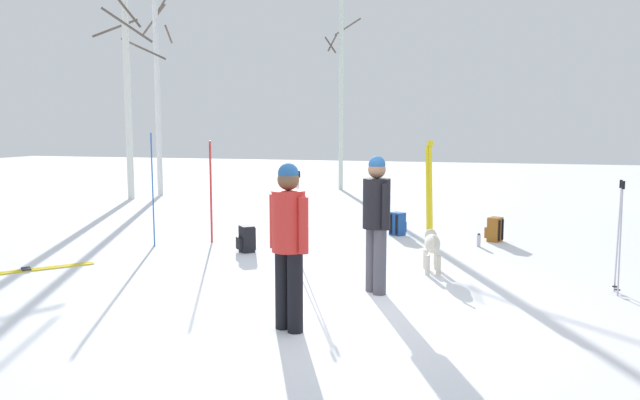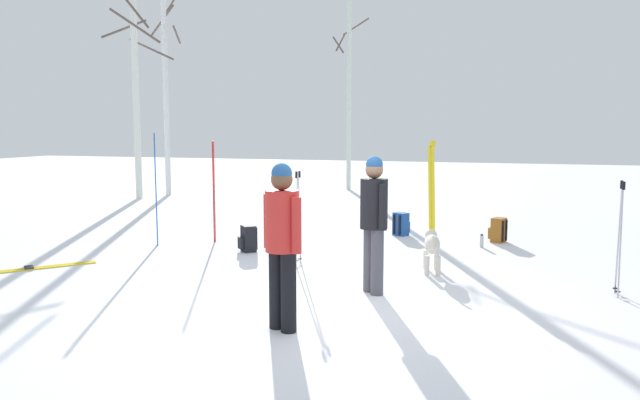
{
  "view_description": "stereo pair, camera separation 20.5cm",
  "coord_description": "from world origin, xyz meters",
  "px_view_note": "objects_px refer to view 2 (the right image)",
  "views": [
    {
      "loc": [
        1.8,
        -6.63,
        2.07
      ],
      "look_at": [
        -0.68,
        2.01,
        1.0
      ],
      "focal_mm": 34.54,
      "sensor_mm": 36.0,
      "label": 1
    },
    {
      "loc": [
        2.0,
        -6.57,
        2.07
      ],
      "look_at": [
        -0.68,
        2.01,
        1.0
      ],
      "focal_mm": 34.54,
      "sensor_mm": 36.0,
      "label": 2
    }
  ],
  "objects_px": {
    "person_1": "(282,236)",
    "birch_tree_0": "(134,61)",
    "backpack_1": "(248,239)",
    "birch_tree_1": "(165,72)",
    "ski_pair_planted_0": "(432,195)",
    "ski_pair_planted_2": "(156,190)",
    "ski_pair_lying_0": "(32,268)",
    "ski_pair_planted_1": "(214,192)",
    "backpack_0": "(401,224)",
    "backpack_2": "(498,230)",
    "water_bottle_0": "(482,241)",
    "dog": "(432,245)",
    "person_0": "(374,216)",
    "birch_tree_2": "(349,62)",
    "ski_poles_0": "(298,215)",
    "ski_poles_1": "(620,235)"
  },
  "relations": [
    {
      "from": "ski_poles_0",
      "to": "ski_poles_1",
      "type": "relative_size",
      "value": 1.0
    },
    {
      "from": "person_0",
      "to": "birch_tree_1",
      "type": "relative_size",
      "value": 0.24
    },
    {
      "from": "person_0",
      "to": "backpack_0",
      "type": "distance_m",
      "value": 4.28
    },
    {
      "from": "ski_pair_planted_2",
      "to": "backpack_1",
      "type": "bearing_deg",
      "value": -2.37
    },
    {
      "from": "backpack_1",
      "to": "birch_tree_1",
      "type": "xyz_separation_m",
      "value": [
        -5.83,
        7.19,
        3.47
      ]
    },
    {
      "from": "ski_pair_planted_1",
      "to": "ski_pair_planted_0",
      "type": "bearing_deg",
      "value": 9.62
    },
    {
      "from": "ski_pair_planted_1",
      "to": "ski_poles_0",
      "type": "xyz_separation_m",
      "value": [
        2.06,
        -1.29,
        -0.15
      ]
    },
    {
      "from": "dog",
      "to": "birch_tree_2",
      "type": "bearing_deg",
      "value": 110.54
    },
    {
      "from": "birch_tree_1",
      "to": "ski_pair_planted_0",
      "type": "bearing_deg",
      "value": -34.16
    },
    {
      "from": "dog",
      "to": "backpack_1",
      "type": "height_order",
      "value": "dog"
    },
    {
      "from": "ski_pair_planted_1",
      "to": "water_bottle_0",
      "type": "distance_m",
      "value": 4.8
    },
    {
      "from": "ski_pair_planted_1",
      "to": "person_0",
      "type": "bearing_deg",
      "value": -36.04
    },
    {
      "from": "person_0",
      "to": "water_bottle_0",
      "type": "relative_size",
      "value": 7.45
    },
    {
      "from": "backpack_0",
      "to": "birch_tree_1",
      "type": "distance_m",
      "value": 10.0
    },
    {
      "from": "backpack_1",
      "to": "ski_pair_planted_0",
      "type": "bearing_deg",
      "value": 24.11
    },
    {
      "from": "ski_pair_lying_0",
      "to": "water_bottle_0",
      "type": "height_order",
      "value": "water_bottle_0"
    },
    {
      "from": "person_0",
      "to": "birch_tree_2",
      "type": "height_order",
      "value": "birch_tree_2"
    },
    {
      "from": "ski_pair_lying_0",
      "to": "birch_tree_2",
      "type": "relative_size",
      "value": 0.17
    },
    {
      "from": "person_1",
      "to": "birch_tree_0",
      "type": "distance_m",
      "value": 12.93
    },
    {
      "from": "ski_pair_planted_1",
      "to": "backpack_0",
      "type": "bearing_deg",
      "value": 28.03
    },
    {
      "from": "ski_poles_1",
      "to": "water_bottle_0",
      "type": "relative_size",
      "value": 6.18
    },
    {
      "from": "ski_poles_0",
      "to": "ski_pair_planted_2",
      "type": "bearing_deg",
      "value": 165.95
    },
    {
      "from": "backpack_2",
      "to": "birch_tree_1",
      "type": "relative_size",
      "value": 0.06
    },
    {
      "from": "person_1",
      "to": "backpack_2",
      "type": "bearing_deg",
      "value": 70.65
    },
    {
      "from": "backpack_0",
      "to": "water_bottle_0",
      "type": "distance_m",
      "value": 1.71
    },
    {
      "from": "ski_pair_planted_1",
      "to": "ski_pair_lying_0",
      "type": "distance_m",
      "value": 3.29
    },
    {
      "from": "person_0",
      "to": "ski_pair_planted_0",
      "type": "xyz_separation_m",
      "value": [
        0.32,
        3.18,
        -0.07
      ]
    },
    {
      "from": "ski_poles_0",
      "to": "water_bottle_0",
      "type": "height_order",
      "value": "ski_poles_0"
    },
    {
      "from": "person_0",
      "to": "backpack_2",
      "type": "distance_m",
      "value": 4.34
    },
    {
      "from": "ski_pair_lying_0",
      "to": "backpack_2",
      "type": "relative_size",
      "value": 3.24
    },
    {
      "from": "ski_pair_lying_0",
      "to": "water_bottle_0",
      "type": "distance_m",
      "value": 7.2
    },
    {
      "from": "ski_pair_lying_0",
      "to": "backpack_1",
      "type": "distance_m",
      "value": 3.28
    },
    {
      "from": "ski_pair_planted_2",
      "to": "ski_pair_lying_0",
      "type": "height_order",
      "value": "ski_pair_planted_2"
    },
    {
      "from": "person_0",
      "to": "ski_poles_0",
      "type": "height_order",
      "value": "person_0"
    },
    {
      "from": "backpack_2",
      "to": "water_bottle_0",
      "type": "bearing_deg",
      "value": -113.72
    },
    {
      "from": "ski_poles_0",
      "to": "ski_pair_lying_0",
      "type": "bearing_deg",
      "value": -158.02
    },
    {
      "from": "backpack_0",
      "to": "ski_pair_lying_0",
      "type": "bearing_deg",
      "value": -136.71
    },
    {
      "from": "ski_pair_planted_0",
      "to": "birch_tree_0",
      "type": "height_order",
      "value": "birch_tree_0"
    },
    {
      "from": "ski_pair_planted_2",
      "to": "backpack_1",
      "type": "relative_size",
      "value": 4.47
    },
    {
      "from": "backpack_1",
      "to": "birch_tree_0",
      "type": "height_order",
      "value": "birch_tree_0"
    },
    {
      "from": "person_1",
      "to": "birch_tree_0",
      "type": "xyz_separation_m",
      "value": [
        -8.11,
        9.64,
        2.93
      ]
    },
    {
      "from": "ski_pair_planted_1",
      "to": "backpack_1",
      "type": "xyz_separation_m",
      "value": [
        0.94,
        -0.64,
        -0.69
      ]
    },
    {
      "from": "person_0",
      "to": "backpack_1",
      "type": "height_order",
      "value": "person_0"
    },
    {
      "from": "ski_pair_planted_1",
      "to": "ski_poles_0",
      "type": "bearing_deg",
      "value": -32.06
    },
    {
      "from": "ski_poles_0",
      "to": "ski_pair_planted_1",
      "type": "bearing_deg",
      "value": 147.94
    },
    {
      "from": "birch_tree_0",
      "to": "water_bottle_0",
      "type": "bearing_deg",
      "value": -24.75
    },
    {
      "from": "ski_poles_0",
      "to": "backpack_0",
      "type": "xyz_separation_m",
      "value": [
        1.06,
        2.94,
        -0.54
      ]
    },
    {
      "from": "ski_pair_lying_0",
      "to": "birch_tree_0",
      "type": "bearing_deg",
      "value": 113.94
    },
    {
      "from": "ski_pair_planted_0",
      "to": "person_1",
      "type": "bearing_deg",
      "value": -100.5
    },
    {
      "from": "birch_tree_1",
      "to": "backpack_2",
      "type": "bearing_deg",
      "value": -27.29
    }
  ]
}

